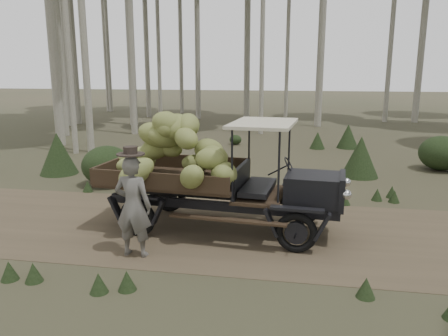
% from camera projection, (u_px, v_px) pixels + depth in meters
% --- Properties ---
extents(ground, '(120.00, 120.00, 0.00)m').
position_uv_depth(ground, '(320.00, 236.00, 8.33)').
color(ground, '#473D2B').
rests_on(ground, ground).
extents(dirt_track, '(70.00, 4.00, 0.01)m').
position_uv_depth(dirt_track, '(320.00, 236.00, 8.33)').
color(dirt_track, brown).
rests_on(dirt_track, ground).
extents(banana_truck, '(5.01, 2.42, 2.40)m').
position_uv_depth(banana_truck, '(198.00, 161.00, 8.49)').
color(banana_truck, black).
rests_on(banana_truck, ground).
extents(farmer, '(0.65, 0.49, 1.89)m').
position_uv_depth(farmer, '(133.00, 205.00, 7.26)').
color(farmer, '#605D58').
rests_on(farmer, ground).
extents(undergrowth, '(24.00, 22.95, 1.37)m').
position_uv_depth(undergrowth, '(383.00, 213.00, 8.02)').
color(undergrowth, '#233319').
rests_on(undergrowth, ground).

